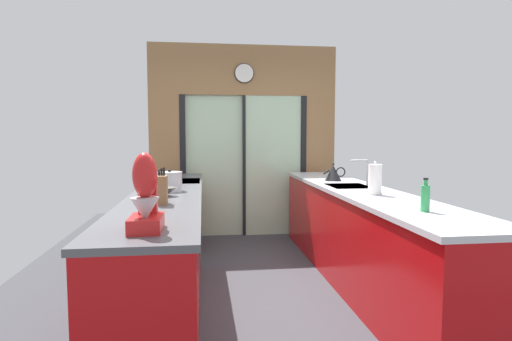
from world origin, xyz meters
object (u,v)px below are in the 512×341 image
object	(u,v)px
oven_range	(175,221)
kettle	(333,173)
stand_mixer	(146,201)
stock_pot	(170,181)
knife_block	(162,190)
paper_towel_roll	(375,180)
soap_bottle	(425,197)
mixing_bowl	(167,192)

from	to	relation	value
oven_range	kettle	distance (m)	1.89
stand_mixer	stock_pot	bearing A→B (deg)	90.00
knife_block	stand_mixer	xyz separation A→B (m)	(-0.00, -0.88, 0.05)
paper_towel_roll	knife_block	bearing A→B (deg)	-170.84
stand_mixer	kettle	size ratio (longest dim) A/B	1.57
oven_range	knife_block	size ratio (longest dim) A/B	3.35
stand_mixer	oven_range	bearing A→B (deg)	90.42
knife_block	stand_mixer	size ratio (longest dim) A/B	0.65
knife_block	soap_bottle	distance (m)	1.86
knife_block	kettle	world-z (taller)	knife_block
knife_block	soap_bottle	bearing A→B (deg)	-16.75
mixing_bowl	stand_mixer	xyz separation A→B (m)	(0.00, -1.29, 0.12)
stand_mixer	kettle	bearing A→B (deg)	52.59
oven_range	kettle	bearing A→B (deg)	-5.99
stock_pot	soap_bottle	size ratio (longest dim) A/B	1.01
mixing_bowl	paper_towel_roll	bearing A→B (deg)	-3.99
stand_mixer	soap_bottle	bearing A→B (deg)	10.96
oven_range	stock_pot	size ratio (longest dim) A/B	4.00
oven_range	stock_pot	distance (m)	1.04
soap_bottle	paper_towel_roll	size ratio (longest dim) A/B	0.78
oven_range	mixing_bowl	bearing A→B (deg)	-89.14
mixing_bowl	stock_pot	size ratio (longest dim) A/B	0.73
soap_bottle	paper_towel_roll	bearing A→B (deg)	90.00
knife_block	mixing_bowl	bearing A→B (deg)	90.01
kettle	paper_towel_roll	world-z (taller)	paper_towel_roll
oven_range	paper_towel_roll	xyz separation A→B (m)	(1.80, -1.35, 0.60)
mixing_bowl	kettle	world-z (taller)	kettle
knife_block	stock_pot	xyz separation A→B (m)	(-0.00, 0.76, -0.02)
oven_range	stock_pot	xyz separation A→B (m)	(0.02, -0.88, 0.55)
knife_block	paper_towel_roll	bearing A→B (deg)	9.16
mixing_bowl	kettle	bearing A→B (deg)	30.23
stock_pot	paper_towel_roll	xyz separation A→B (m)	(1.78, -0.47, 0.04)
soap_bottle	mixing_bowl	bearing A→B (deg)	151.99
stand_mixer	paper_towel_roll	xyz separation A→B (m)	(1.78, 1.17, -0.03)
stock_pot	soap_bottle	distance (m)	2.20
mixing_bowl	knife_block	bearing A→B (deg)	-89.99
knife_block	paper_towel_roll	size ratio (longest dim) A/B	0.94
stock_pot	kettle	xyz separation A→B (m)	(1.78, 0.69, -0.00)
stand_mixer	paper_towel_roll	world-z (taller)	stand_mixer
kettle	paper_towel_roll	xyz separation A→B (m)	(-0.00, -1.16, 0.04)
oven_range	kettle	world-z (taller)	kettle
mixing_bowl	stock_pot	distance (m)	0.35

